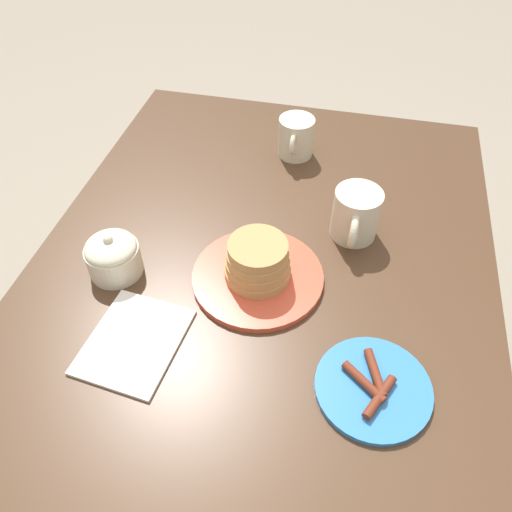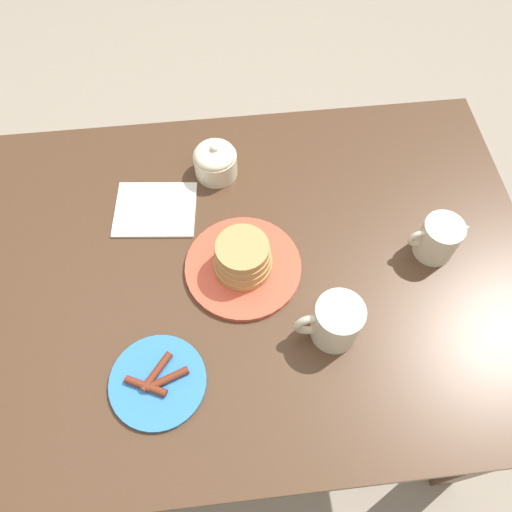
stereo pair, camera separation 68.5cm
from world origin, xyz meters
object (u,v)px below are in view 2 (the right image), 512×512
(pancake_plate, at_px, (243,260))
(sugar_bowl, at_px, (215,161))
(napkin, at_px, (155,209))
(coffee_mug, at_px, (335,322))
(side_plate_bacon, at_px, (158,381))
(creamer_pitcher, at_px, (438,236))

(pancake_plate, xyz_separation_m, sugar_bowl, (0.04, -0.25, 0.01))
(napkin, bearing_deg, pancake_plate, 137.43)
(pancake_plate, distance_m, coffee_mug, 0.22)
(side_plate_bacon, bearing_deg, napkin, -89.82)
(creamer_pitcher, xyz_separation_m, napkin, (0.57, -0.16, -0.04))
(pancake_plate, height_order, side_plate_bacon, pancake_plate)
(side_plate_bacon, height_order, creamer_pitcher, creamer_pitcher)
(sugar_bowl, bearing_deg, side_plate_bacon, 73.65)
(side_plate_bacon, xyz_separation_m, creamer_pitcher, (-0.57, -0.22, 0.04))
(pancake_plate, relative_size, sugar_bowl, 2.45)
(pancake_plate, bearing_deg, coffee_mug, 134.31)
(side_plate_bacon, xyz_separation_m, sugar_bowl, (-0.14, -0.47, 0.03))
(pancake_plate, bearing_deg, side_plate_bacon, 51.36)
(sugar_bowl, relative_size, napkin, 0.51)
(coffee_mug, bearing_deg, side_plate_bacon, 10.53)
(sugar_bowl, bearing_deg, coffee_mug, 114.92)
(pancake_plate, height_order, coffee_mug, coffee_mug)
(creamer_pitcher, distance_m, sugar_bowl, 0.50)
(creamer_pitcher, bearing_deg, coffee_mug, 33.50)
(pancake_plate, xyz_separation_m, creamer_pitcher, (-0.40, -0.00, 0.02))
(side_plate_bacon, xyz_separation_m, coffee_mug, (-0.33, -0.06, 0.04))
(creamer_pitcher, relative_size, sugar_bowl, 1.26)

